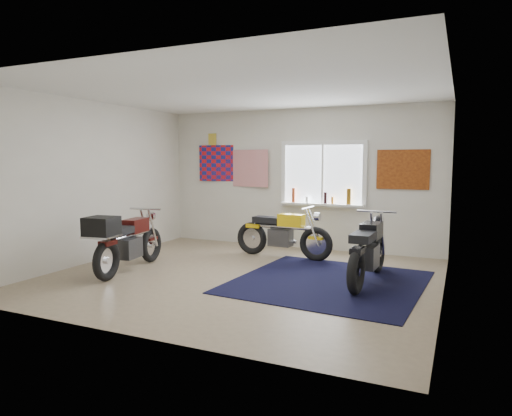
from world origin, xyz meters
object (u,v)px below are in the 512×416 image
at_px(navy_rug, 329,282).
at_px(black_chrome_bike, 368,252).
at_px(yellow_triumph, 282,235).
at_px(maroon_tourer, 125,241).

distance_m(navy_rug, black_chrome_bike, 0.69).
distance_m(yellow_triumph, maroon_tourer, 2.70).
relative_size(navy_rug, yellow_triumph, 1.42).
xyz_separation_m(yellow_triumph, black_chrome_bike, (1.69, -1.05, 0.02)).
bearing_deg(black_chrome_bike, yellow_triumph, 60.35).
distance_m(navy_rug, yellow_triumph, 1.80).
xyz_separation_m(black_chrome_bike, maroon_tourer, (-3.48, -0.97, 0.06)).
height_order(navy_rug, yellow_triumph, yellow_triumph).
height_order(navy_rug, black_chrome_bike, black_chrome_bike).
bearing_deg(navy_rug, maroon_tourer, -166.13).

